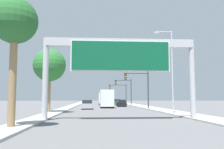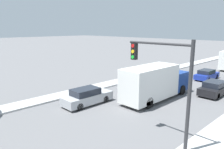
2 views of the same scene
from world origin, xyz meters
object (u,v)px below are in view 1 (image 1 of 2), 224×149
traffic_light_mid_block (126,88)px  traffic_light_far_intersection (120,90)px  street_lamp_right (170,66)px  car_mid_center (104,103)px  palm_tree_foreground (15,24)px  car_mid_right (121,103)px  truck_box_primary (106,99)px  car_near_left (87,105)px  traffic_light_near_intersection (140,84)px  palm_tree_background (50,65)px  truck_box_secondary (103,99)px  sign_gantry (120,56)px  car_near_center (117,102)px

traffic_light_mid_block → traffic_light_far_intersection: bearing=92.5°
street_lamp_right → car_mid_center: bearing=101.8°
traffic_light_mid_block → palm_tree_foreground: palm_tree_foreground is taller
car_mid_right → truck_box_primary: bearing=-121.3°
car_near_left → palm_tree_foreground: palm_tree_foreground is taller
car_mid_center → traffic_light_mid_block: (5.44, 1.26, 3.71)m
traffic_light_near_intersection → palm_tree_background: 16.70m
truck_box_primary → truck_box_secondary: 22.96m
truck_box_secondary → traffic_light_far_intersection: 5.55m
car_mid_center → street_lamp_right: (6.62, -31.78, 5.03)m
sign_gantry → car_mid_right: sign_gantry is taller
car_near_center → traffic_light_near_intersection: size_ratio=0.70×
sign_gantry → traffic_light_far_intersection: 50.39m
car_mid_center → traffic_light_mid_block: traffic_light_mid_block is taller
palm_tree_foreground → palm_tree_background: 15.80m
truck_box_primary → traffic_light_near_intersection: 8.97m
traffic_light_mid_block → car_near_center: bearing=115.1°
palm_tree_foreground → truck_box_secondary: bearing=82.4°
traffic_light_near_intersection → traffic_light_mid_block: size_ratio=0.97×
traffic_light_far_intersection → street_lamp_right: (1.62, -43.04, 1.67)m
traffic_light_mid_block → traffic_light_far_intersection: size_ratio=1.11×
car_mid_center → palm_tree_background: palm_tree_background is taller
palm_tree_foreground → street_lamp_right: (14.00, 12.54, -0.98)m
car_near_center → truck_box_primary: size_ratio=0.51×
car_near_left → truck_box_secondary: (3.50, 28.56, 0.92)m
truck_box_secondary → car_mid_right: bearing=-78.5°
palm_tree_foreground → palm_tree_background: size_ratio=1.03×
truck_box_secondary → traffic_light_near_intersection: bearing=-79.6°
palm_tree_foreground → car_mid_right: bearing=74.0°
truck_box_secondary → car_mid_center: bearing=-90.0°
sign_gantry → palm_tree_foreground: 9.25m
car_near_center → truck_box_primary: bearing=-101.3°
traffic_light_near_intersection → car_mid_center: bearing=106.2°
car_near_center → truck_box_primary: truck_box_primary is taller
palm_tree_foreground → palm_tree_background: bearing=92.2°
car_mid_right → street_lamp_right: street_lamp_right is taller
car_mid_right → truck_box_secondary: 17.58m
traffic_light_near_intersection → traffic_light_far_intersection: size_ratio=1.08×
truck_box_primary → truck_box_secondary: truck_box_primary is taller
truck_box_primary → street_lamp_right: size_ratio=0.88×
car_mid_right → traffic_light_mid_block: bearing=75.6°
traffic_light_mid_block → street_lamp_right: bearing=-88.0°
car_near_left → truck_box_primary: 6.68m
car_mid_center → car_near_center: bearing=57.1°
car_mid_right → palm_tree_background: 25.59m
car_near_left → traffic_light_near_intersection: traffic_light_near_intersection is taller
traffic_light_mid_block → palm_tree_background: 32.73m
car_near_left → palm_tree_background: palm_tree_background is taller
traffic_light_near_intersection → palm_tree_foreground: (-12.80, -25.58, 2.42)m
car_near_left → truck_box_secondary: bearing=83.0°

